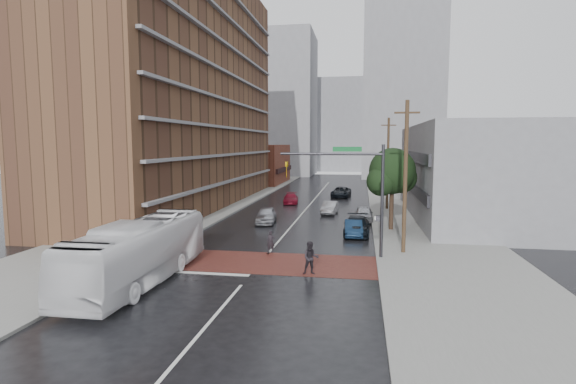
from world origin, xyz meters
The scene contains 24 objects.
ground centered at (0.00, 0.00, 0.00)m, with size 160.00×160.00×0.00m, color black.
crosswalk centered at (0.00, 0.50, 0.01)m, with size 14.00×5.00×0.02m, color brown.
sidewalk_west centered at (-11.50, 25.00, 0.07)m, with size 9.00×90.00×0.15m, color gray.
sidewalk_east centered at (11.50, 25.00, 0.07)m, with size 9.00×90.00×0.15m, color gray.
apartment_block centered at (-14.00, 24.00, 14.00)m, with size 10.00×44.00×28.00m, color brown.
storefront_west centered at (-12.00, 54.00, 3.50)m, with size 8.00×16.00×7.00m, color brown.
building_east centered at (16.50, 20.00, 4.50)m, with size 11.00×26.00×9.00m, color gray.
distant_tower_west centered at (-14.00, 78.00, 16.00)m, with size 18.00×16.00×32.00m, color gray.
distant_tower_east centered at (14.00, 72.00, 18.00)m, with size 16.00×14.00×36.00m, color gray.
distant_tower_center centered at (0.00, 95.00, 12.00)m, with size 12.00×10.00×24.00m, color gray.
street_tree centered at (8.52, 12.03, 4.73)m, with size 4.20×4.10×6.90m.
signal_mast centered at (5.85, 2.50, 4.73)m, with size 6.50×0.30×7.20m.
utility_pole_near centered at (8.80, 4.00, 5.14)m, with size 1.60×0.26×10.00m.
utility_pole_far centered at (8.80, 24.00, 5.14)m, with size 1.60×0.26×10.00m.
transit_bus centered at (-5.34, -4.34, 1.63)m, with size 2.74×11.71×3.26m, color white.
pedestrian_a centered at (0.12, 3.00, 0.74)m, with size 0.54×0.35×1.48m, color black.
pedestrian_b centered at (3.31, -1.50, 0.93)m, with size 0.90×0.70×1.85m, color black.
car_travel_a centered at (-2.55, 13.93, 0.74)m, with size 1.74×4.32×1.47m, color #A6A6AD.
car_travel_b centered at (2.84, 20.18, 0.65)m, with size 1.38×3.95×1.30m, color #9EA0A5.
car_travel_c centered at (-2.42, 27.65, 0.61)m, with size 1.71×4.20×1.22m, color maroon.
suv_travel centered at (3.31, 34.94, 0.70)m, with size 2.32×5.04×1.40m, color black.
car_parked_near centered at (5.45, 9.40, 0.64)m, with size 1.35×3.86×1.27m, color #122641.
car_parked_mid centered at (5.70, 10.00, 0.71)m, with size 2.00×4.92×1.43m, color black.
car_parked_far centered at (6.30, 16.55, 0.70)m, with size 1.65×4.11×1.40m, color #A6A8AE.
Camera 1 is at (6.00, -25.71, 7.25)m, focal length 28.00 mm.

